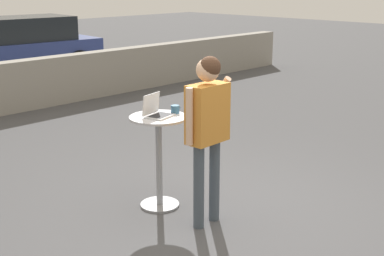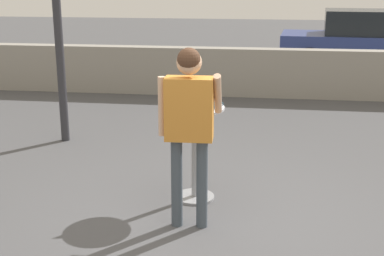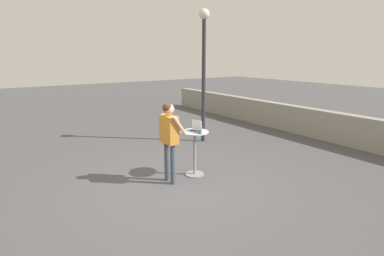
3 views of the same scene
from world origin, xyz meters
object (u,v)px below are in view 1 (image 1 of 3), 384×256
laptop (157,111)px  coffee_mug (175,109)px  parked_car_near_street (24,46)px  standing_person (207,119)px  cafe_table (159,150)px

laptop → coffee_mug: 0.24m
coffee_mug → parked_car_near_street: size_ratio=0.03×
standing_person → parked_car_near_street: bearing=71.6°
standing_person → parked_car_near_street: standing_person is taller
laptop → parked_car_near_street: parked_car_near_street is taller
standing_person → parked_car_near_street: (3.09, 9.25, -0.36)m
laptop → coffee_mug: size_ratio=2.69×
cafe_table → coffee_mug: (0.22, -0.03, 0.43)m
coffee_mug → parked_car_near_street: 9.08m
parked_car_near_street → coffee_mug: bearing=-108.6°
laptop → standing_person: size_ratio=0.19×
laptop → standing_person: 0.70m
standing_person → parked_car_near_street: 9.76m
cafe_table → laptop: bearing=129.6°
laptop → standing_person: (0.05, -0.70, 0.04)m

